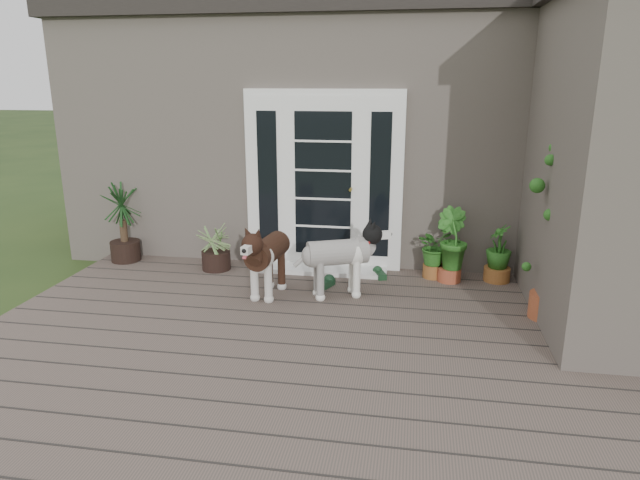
# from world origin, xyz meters

# --- Properties ---
(deck) EXTENTS (6.20, 4.60, 0.12)m
(deck) POSITION_xyz_m (0.00, 0.40, 0.06)
(deck) COLOR #6B5B4C
(deck) RESTS_ON ground
(house_main) EXTENTS (7.40, 4.00, 3.10)m
(house_main) POSITION_xyz_m (0.00, 4.65, 1.55)
(house_main) COLOR #665E54
(house_main) RESTS_ON ground
(roof_main) EXTENTS (7.60, 4.20, 0.20)m
(roof_main) POSITION_xyz_m (0.00, 4.65, 3.20)
(roof_main) COLOR #2D2826
(roof_main) RESTS_ON house_main
(house_wing) EXTENTS (1.60, 2.40, 3.10)m
(house_wing) POSITION_xyz_m (2.90, 1.50, 1.55)
(house_wing) COLOR #665E54
(house_wing) RESTS_ON ground
(door_unit) EXTENTS (1.90, 0.14, 2.15)m
(door_unit) POSITION_xyz_m (-0.20, 2.60, 1.19)
(door_unit) COLOR white
(door_unit) RESTS_ON deck
(door_step) EXTENTS (1.60, 0.40, 0.05)m
(door_step) POSITION_xyz_m (-0.20, 2.40, 0.14)
(door_step) COLOR white
(door_step) RESTS_ON deck
(brindle_dog) EXTENTS (0.48, 0.91, 0.73)m
(brindle_dog) POSITION_xyz_m (-0.63, 1.53, 0.48)
(brindle_dog) COLOR #3B2115
(brindle_dog) RESTS_ON deck
(white_dog) EXTENTS (0.94, 0.67, 0.72)m
(white_dog) POSITION_xyz_m (0.11, 1.61, 0.48)
(white_dog) COLOR beige
(white_dog) RESTS_ON deck
(spider_plant) EXTENTS (0.64, 0.64, 0.62)m
(spider_plant) POSITION_xyz_m (-1.48, 2.26, 0.43)
(spider_plant) COLOR #8FA565
(spider_plant) RESTS_ON deck
(yucca) EXTENTS (0.81, 0.81, 1.02)m
(yucca) POSITION_xyz_m (-2.75, 2.40, 0.63)
(yucca) COLOR black
(yucca) RESTS_ON deck
(herb_a) EXTENTS (0.59, 0.59, 0.53)m
(herb_a) POSITION_xyz_m (1.14, 2.40, 0.39)
(herb_a) COLOR #18571E
(herb_a) RESTS_ON deck
(herb_b) EXTENTS (0.60, 0.60, 0.64)m
(herb_b) POSITION_xyz_m (1.32, 2.30, 0.44)
(herb_b) COLOR #19571C
(herb_b) RESTS_ON deck
(herb_c) EXTENTS (0.35, 0.35, 0.53)m
(herb_c) POSITION_xyz_m (1.87, 2.40, 0.38)
(herb_c) COLOR #174B15
(herb_c) RESTS_ON deck
(sapling) EXTENTS (0.67, 0.67, 1.78)m
(sapling) POSITION_xyz_m (2.20, 1.38, 1.01)
(sapling) COLOR #1B5217
(sapling) RESTS_ON deck
(clog_left) EXTENTS (0.23, 0.32, 0.09)m
(clog_left) POSITION_xyz_m (0.52, 2.30, 0.16)
(clog_left) COLOR #16381E
(clog_left) RESTS_ON deck
(clog_right) EXTENTS (0.27, 0.37, 0.10)m
(clog_right) POSITION_xyz_m (-0.07, 1.85, 0.17)
(clog_right) COLOR black
(clog_right) RESTS_ON deck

